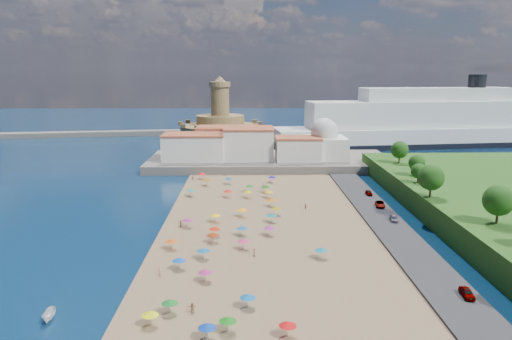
{
  "coord_description": "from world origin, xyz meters",
  "views": [
    {
      "loc": [
        1.72,
        -111.54,
        35.83
      ],
      "look_at": [
        4.0,
        25.0,
        8.0
      ],
      "focal_mm": 35.0,
      "sensor_mm": 36.0,
      "label": 1
    }
  ],
  "objects": [
    {
      "name": "ground",
      "position": [
        0.0,
        0.0,
        0.0
      ],
      "size": [
        700.0,
        700.0,
        0.0
      ],
      "primitive_type": "plane",
      "color": "#071938",
      "rests_on": "ground"
    },
    {
      "name": "terrace",
      "position": [
        10.0,
        73.0,
        1.5
      ],
      "size": [
        90.0,
        36.0,
        3.0
      ],
      "primitive_type": "cube",
      "color": "#59544C",
      "rests_on": "ground"
    },
    {
      "name": "jetty",
      "position": [
        -12.0,
        108.0,
        1.2
      ],
      "size": [
        18.0,
        70.0,
        2.4
      ],
      "primitive_type": "cube",
      "color": "#59544C",
      "rests_on": "ground"
    },
    {
      "name": "breakwater",
      "position": [
        -110.0,
        153.0,
        1.3
      ],
      "size": [
        199.03,
        34.77,
        2.6
      ],
      "primitive_type": "cube",
      "rotation": [
        0.0,
        0.0,
        0.14
      ],
      "color": "#59544C",
      "rests_on": "ground"
    },
    {
      "name": "waterfront_buildings",
      "position": [
        -3.05,
        73.64,
        7.88
      ],
      "size": [
        57.0,
        29.0,
        11.0
      ],
      "color": "silver",
      "rests_on": "terrace"
    },
    {
      "name": "domed_building",
      "position": [
        30.0,
        71.0,
        8.97
      ],
      "size": [
        16.0,
        16.0,
        15.0
      ],
      "color": "silver",
      "rests_on": "terrace"
    },
    {
      "name": "fortress",
      "position": [
        -12.0,
        138.0,
        6.68
      ],
      "size": [
        40.0,
        40.0,
        32.4
      ],
      "color": "#95774A",
      "rests_on": "ground"
    },
    {
      "name": "cruise_ship",
      "position": [
        89.45,
        120.92,
        9.83
      ],
      "size": [
        153.46,
        41.73,
        33.18
      ],
      "color": "black",
      "rests_on": "ground"
    },
    {
      "name": "beach_parasols",
      "position": [
        -1.68,
        -9.38,
        2.15
      ],
      "size": [
        32.57,
        118.3,
        2.2
      ],
      "color": "gray",
      "rests_on": "beach"
    },
    {
      "name": "beachgoers",
      "position": [
        -2.37,
        -1.34,
        1.1
      ],
      "size": [
        33.65,
        100.01,
        1.87
      ],
      "color": "tan",
      "rests_on": "beach"
    },
    {
      "name": "parked_cars",
      "position": [
        36.0,
        0.84,
        1.37
      ],
      "size": [
        3.09,
        68.39,
        1.39
      ],
      "color": "gray",
      "rests_on": "promenade"
    },
    {
      "name": "hillside_trees",
      "position": [
        48.3,
        -7.95,
        10.2
      ],
      "size": [
        11.78,
        108.83,
        7.82
      ],
      "color": "#382314",
      "rests_on": "hillside"
    }
  ]
}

